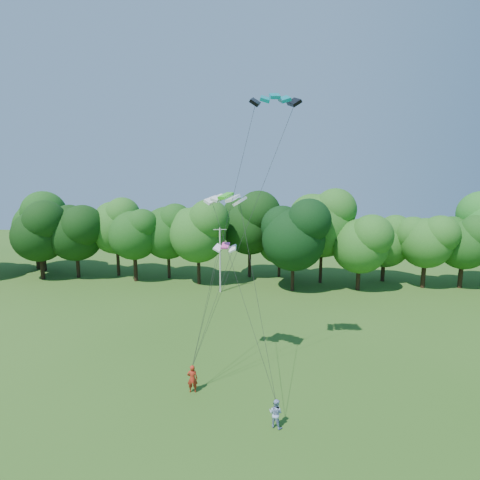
# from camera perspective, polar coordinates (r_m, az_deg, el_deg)

# --- Properties ---
(utility_pole) EXTENTS (1.60, 0.45, 8.15)m
(utility_pole) POSITION_cam_1_polar(r_m,az_deg,el_deg) (46.66, -3.05, -2.97)
(utility_pole) COLOR #B5B4AC
(utility_pole) RESTS_ON ground
(kite_flyer_left) EXTENTS (0.76, 0.57, 1.91)m
(kite_flyer_left) POSITION_cam_1_polar(r_m,az_deg,el_deg) (26.72, -7.27, -20.22)
(kite_flyer_left) COLOR #B32917
(kite_flyer_left) RESTS_ON ground
(kite_flyer_right) EXTENTS (1.02, 0.92, 1.70)m
(kite_flyer_right) POSITION_cam_1_polar(r_m,az_deg,el_deg) (23.66, 5.46, -24.78)
(kite_flyer_right) COLOR #9BACD7
(kite_flyer_right) RESTS_ON ground
(kite_teal) EXTENTS (3.29, 1.83, 0.64)m
(kite_teal) POSITION_cam_1_polar(r_m,az_deg,el_deg) (25.61, 5.31, 20.99)
(kite_teal) COLOR #047E8B
(kite_teal) RESTS_ON ground
(kite_green) EXTENTS (3.04, 2.22, 0.46)m
(kite_green) POSITION_cam_1_polar(r_m,az_deg,el_deg) (25.46, -2.18, 6.74)
(kite_green) COLOR green
(kite_green) RESTS_ON ground
(kite_pink) EXTENTS (1.71, 0.91, 0.40)m
(kite_pink) POSITION_cam_1_polar(r_m,az_deg,el_deg) (27.43, -2.25, -0.85)
(kite_pink) COLOR #F042A4
(kite_pink) RESTS_ON ground
(tree_back_west) EXTENTS (8.94, 8.94, 13.00)m
(tree_back_west) POSITION_cam_1_polar(r_m,az_deg,el_deg) (64.49, -28.05, 2.89)
(tree_back_west) COLOR #372916
(tree_back_west) RESTS_ON ground
(tree_back_center) EXTENTS (8.68, 8.68, 12.62)m
(tree_back_center) POSITION_cam_1_polar(r_m,az_deg,el_deg) (46.96, 8.19, 1.61)
(tree_back_center) COLOR black
(tree_back_center) RESTS_ON ground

